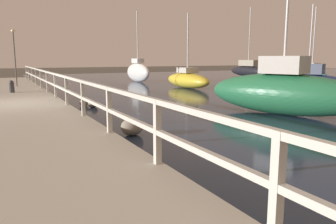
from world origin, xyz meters
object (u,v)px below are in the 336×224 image
Objects in this scene: dock_lamp at (14,49)px; sailboat_white at (138,72)px; mooring_bollard at (12,86)px; sailboat_green at (283,92)px; sailboat_navy at (308,79)px; sailboat_teal at (312,73)px; sailboat_yellow at (187,80)px; sailboat_black at (248,70)px.

sailboat_white is (9.69, 4.59, -1.70)m from dock_lamp.
mooring_bollard is 13.17m from sailboat_white.
mooring_bollard is at bearing 111.81° from sailboat_green.
sailboat_teal reaches higher than sailboat_navy.
sailboat_navy is at bearing 14.75° from sailboat_green.
sailboat_yellow is at bearing 56.70° from sailboat_green.
dock_lamp is 0.57× the size of sailboat_white.
sailboat_white reaches higher than mooring_bollard.
mooring_bollard is 12.50m from sailboat_green.
sailboat_green is 17.77m from sailboat_white.
sailboat_navy is 0.80× the size of sailboat_teal.
sailboat_black reaches higher than sailboat_teal.
sailboat_white reaches higher than dock_lamp.
sailboat_green is at bearing -169.07° from sailboat_navy.
sailboat_navy is 0.72× the size of sailboat_black.
sailboat_green is 1.17× the size of sailboat_white.
sailboat_yellow is at bearing 123.26° from sailboat_navy.
dock_lamp is 15.44m from sailboat_green.
sailboat_black is at bearing 31.12° from sailboat_green.
sailboat_navy is 10.79m from sailboat_teal.
sailboat_teal is 16.61m from sailboat_white.
sailboat_teal is 15.39m from sailboat_yellow.
sailboat_green is (8.41, -9.26, 0.17)m from mooring_bollard.
mooring_bollard is 0.11× the size of sailboat_navy.
sailboat_black is at bearing 23.69° from mooring_bollard.
sailboat_white is (-0.74, 6.99, 0.29)m from sailboat_yellow.
sailboat_black is at bearing 4.95° from sailboat_white.
dock_lamp is at bearing 134.49° from sailboat_navy.
sailboat_navy is at bearing -126.86° from sailboat_teal.
dock_lamp is 0.45× the size of sailboat_black.
dock_lamp is 10.89m from sailboat_yellow.
sailboat_white reaches higher than sailboat_yellow.
dock_lamp is 10.86m from sailboat_white.
sailboat_yellow is at bearing -12.95° from dock_lamp.
sailboat_teal is at bearing -73.21° from sailboat_black.
mooring_bollard is 0.18× the size of dock_lamp.
dock_lamp is 0.49× the size of sailboat_green.
sailboat_white is (10.11, 8.43, 0.22)m from mooring_bollard.
sailboat_black is 25.35m from sailboat_green.
sailboat_green is (7.99, -13.10, -1.74)m from dock_lamp.
sailboat_yellow is at bearing 7.58° from mooring_bollard.
mooring_bollard is at bearing -172.58° from sailboat_yellow.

